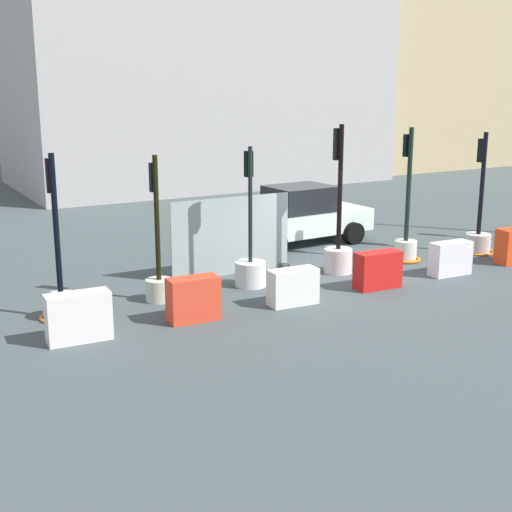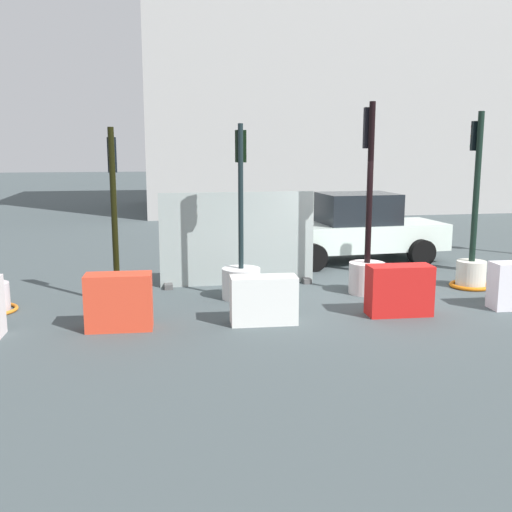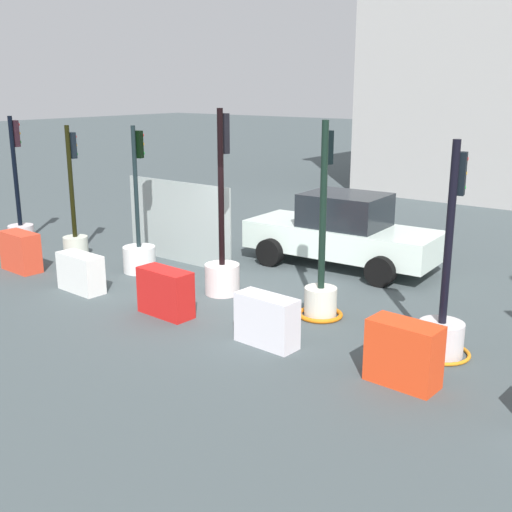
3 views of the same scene
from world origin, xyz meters
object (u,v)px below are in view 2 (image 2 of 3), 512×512
object	(u,v)px
traffic_light_2	(241,270)
car_white_van	(355,229)
construction_barrier_3	(399,290)
traffic_light_1	(117,270)
traffic_light_4	(472,258)
traffic_light_3	(367,258)
construction_barrier_2	(264,300)
construction_barrier_1	(119,302)

from	to	relation	value
traffic_light_2	car_white_van	xyz separation A→B (m)	(3.28, 3.09, 0.26)
traffic_light_2	construction_barrier_3	xyz separation A→B (m)	(2.40, -1.56, -0.10)
traffic_light_1	traffic_light_4	world-z (taller)	traffic_light_4
traffic_light_2	construction_barrier_3	world-z (taller)	traffic_light_2
traffic_light_3	construction_barrier_2	size ratio (longest dim) A/B	3.36
construction_barrier_3	traffic_light_1	bearing A→B (deg)	161.48
traffic_light_3	car_white_van	bearing A→B (deg)	74.43
construction_barrier_1	construction_barrier_3	bearing A→B (deg)	-0.24
construction_barrier_1	construction_barrier_3	size ratio (longest dim) A/B	0.95
traffic_light_3	car_white_van	xyz separation A→B (m)	(0.87, 3.12, 0.11)
traffic_light_1	car_white_van	size ratio (longest dim) A/B	0.70
traffic_light_1	construction_barrier_3	size ratio (longest dim) A/B	2.87
traffic_light_1	traffic_light_2	xyz separation A→B (m)	(2.22, 0.01, -0.10)
traffic_light_3	car_white_van	distance (m)	3.24
traffic_light_4	construction_barrier_3	world-z (taller)	traffic_light_4
traffic_light_3	car_white_van	size ratio (longest dim) A/B	0.81
construction_barrier_2	car_white_van	world-z (taller)	car_white_van
construction_barrier_3	traffic_light_2	bearing A→B (deg)	146.93
construction_barrier_3	car_white_van	world-z (taller)	car_white_van
traffic_light_3	construction_barrier_2	distance (m)	2.83
traffic_light_2	car_white_van	bearing A→B (deg)	43.25
traffic_light_2	traffic_light_4	xyz separation A→B (m)	(4.63, 0.05, 0.08)
traffic_light_2	construction_barrier_2	size ratio (longest dim) A/B	2.98
traffic_light_2	traffic_light_4	bearing A→B (deg)	0.65
traffic_light_3	traffic_light_4	distance (m)	2.22
traffic_light_4	construction_barrier_1	distance (m)	6.94
traffic_light_4	construction_barrier_3	bearing A→B (deg)	-143.99
traffic_light_1	construction_barrier_2	size ratio (longest dim) A/B	2.91
construction_barrier_1	car_white_van	bearing A→B (deg)	40.59
traffic_light_2	construction_barrier_2	world-z (taller)	traffic_light_2
construction_barrier_1	construction_barrier_2	bearing A→B (deg)	-2.42
traffic_light_2	traffic_light_3	world-z (taller)	traffic_light_3
traffic_light_4	construction_barrier_1	size ratio (longest dim) A/B	3.36
traffic_light_4	construction_barrier_1	xyz separation A→B (m)	(-6.75, -1.60, -0.17)
traffic_light_3	car_white_van	world-z (taller)	traffic_light_3
construction_barrier_1	construction_barrier_2	xyz separation A→B (m)	(2.23, -0.09, -0.05)
traffic_light_4	construction_barrier_2	distance (m)	4.84
traffic_light_4	construction_barrier_3	distance (m)	2.76
traffic_light_1	car_white_van	xyz separation A→B (m)	(5.51, 3.10, 0.16)
traffic_light_3	construction_barrier_1	xyz separation A→B (m)	(-4.54, -1.52, -0.25)
car_white_van	traffic_light_4	bearing A→B (deg)	-66.14
car_white_van	construction_barrier_1	bearing A→B (deg)	-139.41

